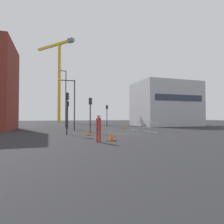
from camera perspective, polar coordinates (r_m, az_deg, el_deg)
ground at (r=19.88m, az=2.89°, el=-6.43°), size 160.00×160.00×0.00m
office_block at (r=39.51m, az=15.60°, el=2.22°), size 11.73×8.78×8.48m
construction_crane at (r=63.03m, az=-15.62°, el=11.87°), size 10.87×12.90×25.12m
streetlamp_tall at (r=32.58m, az=-13.82°, el=4.91°), size 1.44×0.69×9.39m
streetlamp_short at (r=24.55m, az=-11.82°, el=3.58°), size 2.11×0.26×6.39m
traffic_light_crosswalk at (r=34.02m, az=-1.53°, el=-0.05°), size 0.38×0.27×3.82m
traffic_light_median at (r=28.23m, az=-13.07°, el=0.46°), size 0.38×0.36×3.96m
traffic_light_island at (r=20.43m, az=-6.48°, el=0.79°), size 0.39×0.34×3.73m
traffic_light_near at (r=18.92m, az=-13.28°, el=1.61°), size 0.38×0.26×4.06m
pedestrian_walking at (r=12.97m, az=-4.02°, el=-4.18°), size 0.34×0.34×1.87m
safety_barrier_front at (r=24.03m, az=6.62°, el=-4.23°), size 0.31×1.88×1.08m
safety_barrier_right_run at (r=21.03m, az=11.24°, el=-4.59°), size 0.38×2.58×1.08m
safety_barrier_rear at (r=31.75m, az=-4.70°, el=-3.57°), size 0.27×2.52×1.08m
safety_barrier_mid_span at (r=28.43m, az=9.50°, el=-3.80°), size 1.96×0.15×1.08m
traffic_cone_orange at (r=29.00m, az=3.23°, el=-4.42°), size 0.50×0.50×0.51m
traffic_cone_striped at (r=18.25m, az=-6.99°, el=-6.17°), size 0.47×0.47×0.48m
traffic_cone_on_verge at (r=13.81m, az=-0.10°, el=-7.46°), size 0.58×0.58×0.59m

